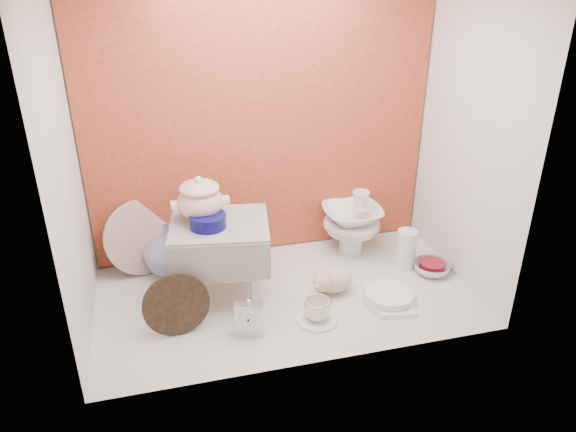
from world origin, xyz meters
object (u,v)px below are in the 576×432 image
Objects in this scene: gold_rim_teacup at (317,309)px; porcelain_tower at (352,222)px; step_stool at (221,259)px; mantel_clock at (249,317)px; blue_white_vase at (168,249)px; soup_tureen at (200,198)px; plush_pig at (333,280)px; dinner_plate_stack at (389,297)px; crystal_bowl at (432,268)px; floral_platter at (141,237)px.

gold_rim_teacup is 0.69m from porcelain_tower.
step_stool is 1.25× the size of porcelain_tower.
porcelain_tower reaches higher than mantel_clock.
blue_white_vase is at bearing 136.16° from gold_rim_teacup.
plush_pig is (0.60, -0.18, -0.43)m from soup_tureen.
gold_rim_teacup is at bearing -172.23° from dinner_plate_stack.
mantel_clock is at bearing -139.48° from porcelain_tower.
crystal_bowl is at bearing -45.25° from porcelain_tower.
mantel_clock is 1.47× the size of gold_rim_teacup.
plush_pig is (0.53, -0.12, -0.12)m from step_stool.
mantel_clock is at bearing -165.77° from crystal_bowl.
soup_tureen is 0.45m from blue_white_vase.
floral_platter is 1.60× the size of dinner_plate_stack.
step_stool reaches higher than dinner_plate_stack.
mantel_clock is (0.06, -0.34, -0.10)m from step_stool.
porcelain_tower is (0.82, 0.19, -0.32)m from soup_tureen.
floral_platter is at bearing 151.72° from dinner_plate_stack.
floral_platter is 2.06× the size of crystal_bowl.
step_stool is at bearing -49.05° from blue_white_vase.
mantel_clock is 1.05m from crystal_bowl.
mantel_clock is 0.91m from porcelain_tower.
step_stool is at bearing 160.43° from dinner_plate_stack.
crystal_bowl is at bearing 29.61° from mantel_clock.
dinner_plate_stack is 0.68× the size of porcelain_tower.
plush_pig is at bearing 54.03° from gold_rim_teacup.
porcelain_tower reaches higher than plush_pig.
blue_white_vase is (-0.24, 0.27, -0.06)m from step_stool.
soup_tureen is at bearing 150.57° from step_stool.
gold_rim_teacup is 0.35× the size of porcelain_tower.
step_stool is 1.15× the size of floral_platter.
gold_rim_teacup is (0.62, -0.59, -0.07)m from blue_white_vase.
soup_tureen is 0.74m from gold_rim_teacup.
step_stool is 1.75× the size of soup_tureen.
porcelain_tower is (0.69, 0.59, 0.09)m from mantel_clock.
soup_tureen is at bearing -167.24° from porcelain_tower.
soup_tureen is 0.59m from mantel_clock.
dinner_plate_stack is at bearing -28.61° from blue_white_vase.
dinner_plate_stack is at bearing -10.41° from step_stool.
crystal_bowl is (0.70, 0.24, -0.03)m from gold_rim_teacup.
plush_pig is 0.55m from crystal_bowl.
step_stool reaches higher than floral_platter.
blue_white_vase is (0.13, -0.06, -0.05)m from floral_platter.
gold_rim_teacup is (0.32, 0.02, -0.03)m from mantel_clock.
blue_white_vase is 1.13m from dinner_plate_stack.
plush_pig is at bearing -121.58° from porcelain_tower.
dinner_plate_stack is (0.76, -0.27, -0.17)m from step_stool.
crystal_bowl is (1.15, -0.14, -0.47)m from soup_tureen.
dinner_plate_stack is at bearing -89.38° from porcelain_tower.
floral_platter is at bearing 175.47° from porcelain_tower.
floral_platter reaches higher than dinner_plate_stack.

